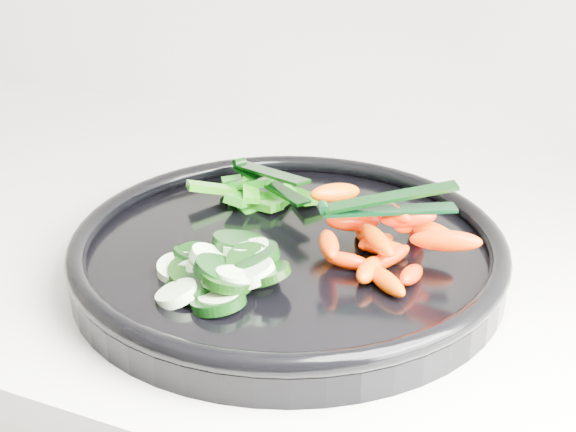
% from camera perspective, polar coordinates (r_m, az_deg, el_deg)
% --- Properties ---
extents(veggie_tray, '(0.43, 0.43, 0.04)m').
position_cam_1_polar(veggie_tray, '(0.69, -0.00, -2.59)').
color(veggie_tray, black).
rests_on(veggie_tray, counter).
extents(cucumber_pile, '(0.13, 0.13, 0.04)m').
position_cam_1_polar(cucumber_pile, '(0.64, -4.92, -3.69)').
color(cucumber_pile, black).
rests_on(cucumber_pile, veggie_tray).
extents(carrot_pile, '(0.16, 0.15, 0.05)m').
position_cam_1_polar(carrot_pile, '(0.67, 6.91, -1.43)').
color(carrot_pile, '#F25200').
rests_on(carrot_pile, veggie_tray).
extents(pepper_pile, '(0.13, 0.09, 0.04)m').
position_cam_1_polar(pepper_pile, '(0.77, -2.30, 1.53)').
color(pepper_pile, '#09660F').
rests_on(pepper_pile, veggie_tray).
extents(tong_carrot, '(0.11, 0.07, 0.02)m').
position_cam_1_polar(tong_carrot, '(0.66, 6.97, 0.86)').
color(tong_carrot, black).
rests_on(tong_carrot, carrot_pile).
extents(tong_pepper, '(0.10, 0.07, 0.02)m').
position_cam_1_polar(tong_pepper, '(0.77, -1.44, 2.76)').
color(tong_pepper, black).
rests_on(tong_pepper, pepper_pile).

